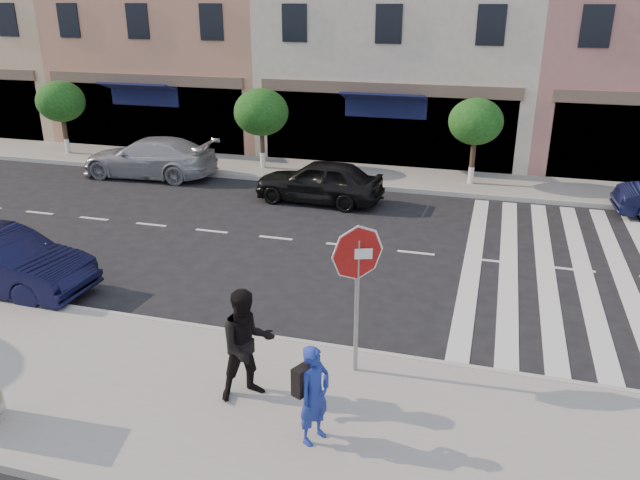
# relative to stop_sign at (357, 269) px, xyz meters

# --- Properties ---
(ground) EXTENTS (120.00, 120.00, 0.00)m
(ground) POSITION_rel_stop_sign_xyz_m (-1.77, 2.20, -2.14)
(ground) COLOR black
(ground) RESTS_ON ground
(sidewalk_near) EXTENTS (60.00, 4.50, 0.15)m
(sidewalk_near) POSITION_rel_stop_sign_xyz_m (-1.77, -1.55, -2.07)
(sidewalk_near) COLOR gray
(sidewalk_near) RESTS_ON ground
(sidewalk_far) EXTENTS (60.00, 3.00, 0.15)m
(sidewalk_far) POSITION_rel_stop_sign_xyz_m (-1.77, 13.20, -2.07)
(sidewalk_far) COLOR gray
(sidewalk_far) RESTS_ON ground
(building_centre) EXTENTS (11.00, 9.00, 11.00)m
(building_centre) POSITION_rel_stop_sign_xyz_m (-2.27, 19.20, 3.36)
(building_centre) COLOR beige
(building_centre) RESTS_ON ground
(street_tree_wa) EXTENTS (2.00, 2.00, 3.05)m
(street_tree_wa) POSITION_rel_stop_sign_xyz_m (-15.77, 13.00, 0.19)
(street_tree_wa) COLOR #473323
(street_tree_wa) RESTS_ON sidewalk_far
(street_tree_wb) EXTENTS (2.10, 2.10, 3.06)m
(street_tree_wb) POSITION_rel_stop_sign_xyz_m (-6.77, 13.00, 0.16)
(street_tree_wb) COLOR #473323
(street_tree_wb) RESTS_ON sidewalk_far
(street_tree_c) EXTENTS (1.90, 1.90, 3.04)m
(street_tree_c) POSITION_rel_stop_sign_xyz_m (1.23, 13.00, 0.21)
(street_tree_c) COLOR #473323
(street_tree_c) RESTS_ON sidewalk_far
(stop_sign) EXTENTS (0.93, 0.36, 2.77)m
(stop_sign) POSITION_rel_stop_sign_xyz_m (0.00, 0.00, 0.00)
(stop_sign) COLOR gray
(stop_sign) RESTS_ON sidewalk_near
(photographer) EXTENTS (0.59, 0.69, 1.59)m
(photographer) POSITION_rel_stop_sign_xyz_m (-0.16, -1.99, -1.20)
(photographer) COLOR navy
(photographer) RESTS_ON sidewalk_near
(walker) EXTENTS (1.19, 1.17, 1.94)m
(walker) POSITION_rel_stop_sign_xyz_m (-1.54, -1.22, -1.02)
(walker) COLOR black
(walker) RESTS_ON sidewalk_near
(car_near_mid) EXTENTS (4.43, 1.64, 1.45)m
(car_near_mid) POSITION_rel_stop_sign_xyz_m (-8.68, 1.22, -1.42)
(car_near_mid) COLOR black
(car_near_mid) RESTS_ON ground
(car_far_left) EXTENTS (5.22, 2.29, 1.49)m
(car_far_left) POSITION_rel_stop_sign_xyz_m (-10.62, 11.06, -1.40)
(car_far_left) COLOR #999A9E
(car_far_left) RESTS_ON ground
(car_far_mid) EXTENTS (4.32, 1.92, 1.44)m
(car_far_mid) POSITION_rel_stop_sign_xyz_m (-3.53, 9.80, -1.42)
(car_far_mid) COLOR black
(car_far_mid) RESTS_ON ground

